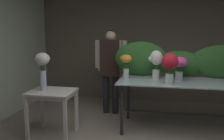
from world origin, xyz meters
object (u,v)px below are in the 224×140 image
Objects in this scene: display_table_glass at (180,88)px; vase_crimson_peonies at (170,65)px; florist at (111,62)px; side_table_white at (52,97)px; vase_sunset_dahlias at (126,63)px; vase_ivory_freesia at (156,62)px; vase_white_roses_tall at (42,66)px; vase_fuchsia_snapdragons at (179,65)px.

vase_crimson_peonies is (-0.18, -0.30, 0.42)m from display_table_glass.
display_table_glass is at bearing -26.68° from florist.
display_table_glass is at bearing 17.31° from side_table_white.
vase_sunset_dahlias is 0.85× the size of vase_ivory_freesia.
vase_ivory_freesia is at bearing 21.76° from vase_white_roses_tall.
side_table_white is at bearing -149.09° from vase_sunset_dahlias.
vase_crimson_peonies reaches higher than vase_sunset_dahlias.
vase_sunset_dahlias reaches higher than display_table_glass.
side_table_white is 1.52× the size of vase_ivory_freesia.
display_table_glass is 1.20× the size of florist.
vase_ivory_freesia is 0.81× the size of vase_white_roses_tall.
display_table_glass is 0.55m from vase_crimson_peonies.
vase_sunset_dahlias is 0.87× the size of vase_crimson_peonies.
side_table_white is 1.81m from vase_ivory_freesia.
vase_crimson_peonies is (1.13, -0.96, 0.11)m from florist.
vase_ivory_freesia is (0.51, 0.04, 0.03)m from vase_sunset_dahlias.
florist reaches higher than vase_ivory_freesia.
florist is 3.43× the size of vase_ivory_freesia.
vase_ivory_freesia is 1.87m from vase_white_roses_tall.
vase_fuchsia_snapdragons is at bearing -25.98° from florist.
vase_fuchsia_snapdragons is at bearing -0.09° from vase_sunset_dahlias.
vase_crimson_peonies reaches higher than side_table_white.
vase_sunset_dahlias is 0.69× the size of vase_white_roses_tall.
vase_sunset_dahlias is (-0.91, 0.03, 0.39)m from display_table_glass.
florist is (0.68, 1.28, 0.41)m from side_table_white.
vase_sunset_dahlias is at bearing 178.17° from display_table_glass.
side_table_white is 1.36m from vase_sunset_dahlias.
display_table_glass is 4.12× the size of vase_ivory_freesia.
vase_white_roses_tall is (-2.12, -0.65, 0.01)m from vase_fuchsia_snapdragons.
vase_white_roses_tall is at bearing -122.94° from florist.
vase_sunset_dahlias is at bearing 27.85° from vase_white_roses_tall.
vase_ivory_freesia is at bearing 4.90° from vase_sunset_dahlias.
vase_sunset_dahlias is at bearing -57.45° from florist.
florist is at bearing 57.06° from vase_white_roses_tall.
vase_sunset_dahlias reaches higher than vase_fuchsia_snapdragons.
vase_ivory_freesia reaches higher than side_table_white.
florist is 1.52m from vase_white_roses_tall.
vase_sunset_dahlias is at bearing 155.43° from vase_crimson_peonies.
vase_sunset_dahlias is (-0.89, 0.00, 0.00)m from vase_fuchsia_snapdragons.
side_table_white is 1.23× the size of vase_white_roses_tall.
vase_ivory_freesia reaches higher than vase_crimson_peonies.
vase_fuchsia_snapdragons is (1.98, 0.65, 0.48)m from side_table_white.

